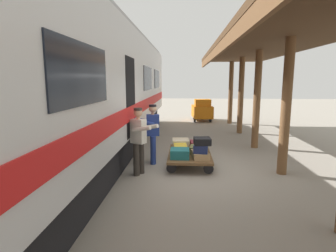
{
  "coord_description": "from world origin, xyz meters",
  "views": [
    {
      "loc": [
        0.61,
        6.85,
        2.36
      ],
      "look_at": [
        1.07,
        -0.38,
        1.15
      ],
      "focal_mm": 28.91,
      "sensor_mm": 36.0,
      "label": 1
    }
  ],
  "objects_px": {
    "suitcase_olive_duffel": "(199,149)",
    "suitcase_navy_fabric": "(201,148)",
    "porter_by_door": "(139,139)",
    "suitcase_teal_softside": "(180,153)",
    "suitcase_black_hardshell": "(202,141)",
    "luggage_cart": "(190,154)",
    "baggage_tug": "(202,110)",
    "porter_in_overalls": "(152,132)",
    "suitcase_burgundy_valise": "(198,145)",
    "suitcase_cream_canvas": "(181,143)",
    "suitcase_yellow_case": "(180,149)",
    "train_car": "(73,93)",
    "suitcase_tan_vintage": "(200,155)"
  },
  "relations": [
    {
      "from": "suitcase_olive_duffel",
      "to": "suitcase_navy_fabric",
      "type": "bearing_deg",
      "value": 91.65
    },
    {
      "from": "porter_by_door",
      "to": "suitcase_olive_duffel",
      "type": "bearing_deg",
      "value": -148.0
    },
    {
      "from": "suitcase_teal_softside",
      "to": "suitcase_black_hardshell",
      "type": "height_order",
      "value": "suitcase_black_hardshell"
    },
    {
      "from": "suitcase_teal_softside",
      "to": "porter_by_door",
      "type": "xyz_separation_m",
      "value": [
        1.02,
        0.41,
        0.47
      ]
    },
    {
      "from": "luggage_cart",
      "to": "baggage_tug",
      "type": "distance_m",
      "value": 8.64
    },
    {
      "from": "suitcase_navy_fabric",
      "to": "porter_in_overalls",
      "type": "relative_size",
      "value": 0.29
    },
    {
      "from": "suitcase_burgundy_valise",
      "to": "suitcase_black_hardshell",
      "type": "height_order",
      "value": "suitcase_black_hardshell"
    },
    {
      "from": "luggage_cart",
      "to": "suitcase_cream_canvas",
      "type": "distance_m",
      "value": 0.64
    },
    {
      "from": "suitcase_burgundy_valise",
      "to": "suitcase_yellow_case",
      "type": "relative_size",
      "value": 0.81
    },
    {
      "from": "train_car",
      "to": "suitcase_yellow_case",
      "type": "distance_m",
      "value": 3.27
    },
    {
      "from": "suitcase_teal_softside",
      "to": "suitcase_navy_fabric",
      "type": "xyz_separation_m",
      "value": [
        -0.55,
        0.02,
        0.16
      ]
    },
    {
      "from": "baggage_tug",
      "to": "suitcase_burgundy_valise",
      "type": "bearing_deg",
      "value": 85.69
    },
    {
      "from": "train_car",
      "to": "luggage_cart",
      "type": "relative_size",
      "value": 9.04
    },
    {
      "from": "suitcase_yellow_case",
      "to": "porter_in_overalls",
      "type": "xyz_separation_m",
      "value": [
        0.8,
        -0.01,
        0.48
      ]
    },
    {
      "from": "luggage_cart",
      "to": "suitcase_olive_duffel",
      "type": "xyz_separation_m",
      "value": [
        -0.27,
        -0.0,
        0.14
      ]
    },
    {
      "from": "suitcase_burgundy_valise",
      "to": "suitcase_tan_vintage",
      "type": "relative_size",
      "value": 0.82
    },
    {
      "from": "suitcase_cream_canvas",
      "to": "suitcase_navy_fabric",
      "type": "height_order",
      "value": "suitcase_navy_fabric"
    },
    {
      "from": "suitcase_tan_vintage",
      "to": "suitcase_black_hardshell",
      "type": "height_order",
      "value": "suitcase_black_hardshell"
    },
    {
      "from": "train_car",
      "to": "suitcase_black_hardshell",
      "type": "bearing_deg",
      "value": -178.87
    },
    {
      "from": "suitcase_cream_canvas",
      "to": "suitcase_teal_softside",
      "type": "bearing_deg",
      "value": 90.0
    },
    {
      "from": "suitcase_navy_fabric",
      "to": "baggage_tug",
      "type": "bearing_deg",
      "value": -93.68
    },
    {
      "from": "suitcase_yellow_case",
      "to": "baggage_tug",
      "type": "relative_size",
      "value": 0.34
    },
    {
      "from": "suitcase_yellow_case",
      "to": "porter_in_overalls",
      "type": "relative_size",
      "value": 0.35
    },
    {
      "from": "suitcase_navy_fabric",
      "to": "porter_by_door",
      "type": "relative_size",
      "value": 0.29
    },
    {
      "from": "suitcase_burgundy_valise",
      "to": "suitcase_yellow_case",
      "type": "bearing_deg",
      "value": 46.19
    },
    {
      "from": "suitcase_tan_vintage",
      "to": "baggage_tug",
      "type": "xyz_separation_m",
      "value": [
        -0.61,
        -9.15,
        0.2
      ]
    },
    {
      "from": "baggage_tug",
      "to": "suitcase_teal_softside",
      "type": "bearing_deg",
      "value": 82.9
    },
    {
      "from": "suitcase_black_hardshell",
      "to": "suitcase_burgundy_valise",
      "type": "bearing_deg",
      "value": -87.71
    },
    {
      "from": "suitcase_yellow_case",
      "to": "suitcase_olive_duffel",
      "type": "bearing_deg",
      "value": 180.0
    },
    {
      "from": "suitcase_olive_duffel",
      "to": "porter_in_overalls",
      "type": "relative_size",
      "value": 0.3
    },
    {
      "from": "suitcase_yellow_case",
      "to": "porter_in_overalls",
      "type": "distance_m",
      "value": 0.94
    },
    {
      "from": "train_car",
      "to": "porter_by_door",
      "type": "height_order",
      "value": "train_car"
    },
    {
      "from": "train_car",
      "to": "suitcase_olive_duffel",
      "type": "height_order",
      "value": "train_car"
    },
    {
      "from": "suitcase_burgundy_valise",
      "to": "porter_in_overalls",
      "type": "relative_size",
      "value": 0.28
    },
    {
      "from": "suitcase_black_hardshell",
      "to": "baggage_tug",
      "type": "height_order",
      "value": "baggage_tug"
    },
    {
      "from": "suitcase_olive_duffel",
      "to": "suitcase_navy_fabric",
      "type": "xyz_separation_m",
      "value": [
        -0.02,
        0.57,
        0.19
      ]
    },
    {
      "from": "suitcase_burgundy_valise",
      "to": "porter_by_door",
      "type": "distance_m",
      "value": 2.23
    },
    {
      "from": "suitcase_teal_softside",
      "to": "baggage_tug",
      "type": "xyz_separation_m",
      "value": [
        -1.14,
        -9.15,
        0.17
      ]
    },
    {
      "from": "suitcase_navy_fabric",
      "to": "baggage_tug",
      "type": "distance_m",
      "value": 9.18
    },
    {
      "from": "suitcase_cream_canvas",
      "to": "suitcase_olive_duffel",
      "type": "xyz_separation_m",
      "value": [
        -0.53,
        0.56,
        -0.04
      ]
    },
    {
      "from": "suitcase_cream_canvas",
      "to": "suitcase_tan_vintage",
      "type": "height_order",
      "value": "suitcase_cream_canvas"
    },
    {
      "from": "suitcase_teal_softside",
      "to": "porter_in_overalls",
      "type": "relative_size",
      "value": 0.29
    },
    {
      "from": "suitcase_cream_canvas",
      "to": "suitcase_teal_softside",
      "type": "relative_size",
      "value": 1.09
    },
    {
      "from": "suitcase_olive_duffel",
      "to": "porter_by_door",
      "type": "relative_size",
      "value": 0.3
    },
    {
      "from": "suitcase_black_hardshell",
      "to": "porter_in_overalls",
      "type": "relative_size",
      "value": 0.25
    },
    {
      "from": "suitcase_burgundy_valise",
      "to": "suitcase_tan_vintage",
      "type": "height_order",
      "value": "suitcase_burgundy_valise"
    },
    {
      "from": "suitcase_teal_softside",
      "to": "porter_in_overalls",
      "type": "bearing_deg",
      "value": -35.12
    },
    {
      "from": "suitcase_yellow_case",
      "to": "suitcase_navy_fabric",
      "type": "height_order",
      "value": "suitcase_navy_fabric"
    },
    {
      "from": "suitcase_yellow_case",
      "to": "baggage_tug",
      "type": "xyz_separation_m",
      "value": [
        -1.14,
        -8.59,
        0.19
      ]
    },
    {
      "from": "suitcase_olive_duffel",
      "to": "porter_in_overalls",
      "type": "xyz_separation_m",
      "value": [
        1.34,
        -0.01,
        0.49
      ]
    }
  ]
}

